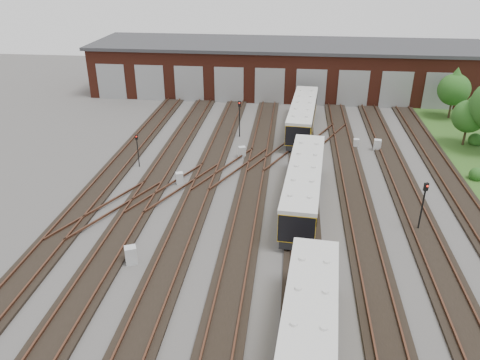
# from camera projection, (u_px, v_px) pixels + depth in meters

# --- Properties ---
(ground) EXTENTS (120.00, 120.00, 0.00)m
(ground) POSITION_uv_depth(u_px,v_px,m) (269.00, 273.00, 27.40)
(ground) COLOR #43413E
(ground) RESTS_ON ground
(track_network) EXTENTS (30.40, 70.00, 0.33)m
(track_network) POSITION_uv_depth(u_px,v_px,m) (267.00, 265.00, 27.89)
(track_network) COLOR black
(track_network) RESTS_ON ground
(maintenance_shed) EXTENTS (51.00, 12.50, 6.35)m
(maintenance_shed) POSITION_uv_depth(u_px,v_px,m) (287.00, 68.00, 61.67)
(maintenance_shed) COLOR #521F14
(maintenance_shed) RESTS_ON ground
(metro_train) EXTENTS (3.40, 45.37, 2.73)m
(metro_train) POSITION_uv_depth(u_px,v_px,m) (304.00, 184.00, 34.09)
(metro_train) COLOR black
(metro_train) RESTS_ON ground
(signal_mast_0) EXTENTS (0.24, 0.23, 2.96)m
(signal_mast_0) POSITION_uv_depth(u_px,v_px,m) (137.00, 147.00, 40.17)
(signal_mast_0) COLOR black
(signal_mast_0) RESTS_ON ground
(signal_mast_1) EXTENTS (0.24, 0.23, 2.94)m
(signal_mast_1) POSITION_uv_depth(u_px,v_px,m) (298.00, 150.00, 39.45)
(signal_mast_1) COLOR black
(signal_mast_1) RESTS_ON ground
(signal_mast_2) EXTENTS (0.28, 0.27, 3.71)m
(signal_mast_2) POSITION_uv_depth(u_px,v_px,m) (239.00, 114.00, 46.62)
(signal_mast_2) COLOR black
(signal_mast_2) RESTS_ON ground
(signal_mast_3) EXTENTS (0.32, 0.31, 3.56)m
(signal_mast_3) POSITION_uv_depth(u_px,v_px,m) (423.00, 201.00, 30.62)
(signal_mast_3) COLOR black
(signal_mast_3) RESTS_ON ground
(relay_cabinet_0) EXTENTS (0.71, 0.66, 0.96)m
(relay_cabinet_0) POSITION_uv_depth(u_px,v_px,m) (180.00, 178.00, 37.80)
(relay_cabinet_0) COLOR #B9BCBE
(relay_cabinet_0) RESTS_ON ground
(relay_cabinet_1) EXTENTS (0.75, 0.68, 1.03)m
(relay_cabinet_1) POSITION_uv_depth(u_px,v_px,m) (242.00, 152.00, 42.63)
(relay_cabinet_1) COLOR #B9BCBE
(relay_cabinet_1) RESTS_ON ground
(relay_cabinet_2) EXTENTS (0.86, 0.80, 1.14)m
(relay_cabinet_2) POSITION_uv_depth(u_px,v_px,m) (131.00, 255.00, 28.04)
(relay_cabinet_2) COLOR #B9BCBE
(relay_cabinet_2) RESTS_ON ground
(relay_cabinet_3) EXTENTS (0.71, 0.62, 1.08)m
(relay_cabinet_3) POSITION_uv_depth(u_px,v_px,m) (377.00, 145.00, 44.09)
(relay_cabinet_3) COLOR #B9BCBE
(relay_cabinet_3) RESTS_ON ground
(relay_cabinet_4) EXTENTS (0.55, 0.47, 0.89)m
(relay_cabinet_4) POSITION_uv_depth(u_px,v_px,m) (356.00, 143.00, 44.74)
(relay_cabinet_4) COLOR #B9BCBE
(relay_cabinet_4) RESTS_ON ground
(tree_0) EXTENTS (3.49, 3.49, 5.78)m
(tree_0) POSITION_uv_depth(u_px,v_px,m) (455.00, 86.00, 51.31)
(tree_0) COLOR #302515
(tree_0) RESTS_ON ground
(tree_1) EXTENTS (3.12, 3.12, 5.17)m
(tree_1) POSITION_uv_depth(u_px,v_px,m) (470.00, 112.00, 44.09)
(tree_1) COLOR #302515
(tree_1) RESTS_ON ground
(bush_1) EXTENTS (1.22, 1.22, 1.22)m
(bush_1) POSITION_uv_depth(u_px,v_px,m) (477.00, 173.00, 38.40)
(bush_1) COLOR #194814
(bush_1) RESTS_ON ground
(bush_2) EXTENTS (1.33, 1.33, 1.33)m
(bush_2) POSITION_uv_depth(u_px,v_px,m) (476.00, 138.00, 45.39)
(bush_2) COLOR #194814
(bush_2) RESTS_ON ground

